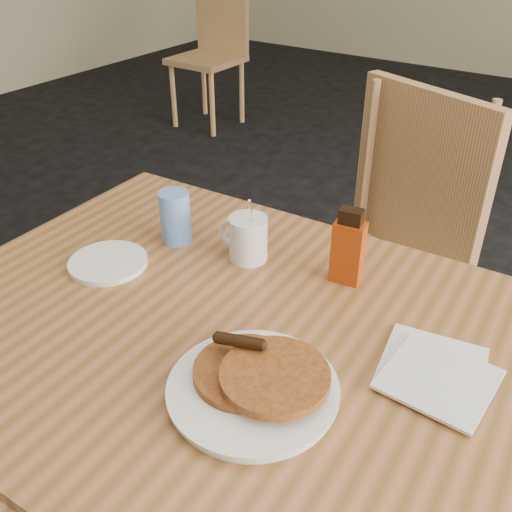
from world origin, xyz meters
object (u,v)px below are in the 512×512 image
(pancake_plate, at_px, (255,384))
(blue_tumbler, at_px, (175,217))
(main_table, at_px, (262,356))
(coffee_mug, at_px, (247,237))
(syrup_bottle, at_px, (348,249))
(chair_wall_extra, at_px, (214,41))
(chair_main_far, at_px, (398,238))

(pancake_plate, height_order, blue_tumbler, blue_tumbler)
(main_table, relative_size, blue_tumbler, 11.72)
(main_table, distance_m, blue_tumbler, 0.40)
(coffee_mug, relative_size, syrup_bottle, 0.96)
(coffee_mug, relative_size, blue_tumbler, 1.29)
(main_table, distance_m, chair_wall_extra, 3.37)
(chair_wall_extra, distance_m, blue_tumbler, 3.03)
(main_table, bearing_deg, chair_main_far, 91.90)
(syrup_bottle, height_order, blue_tumbler, syrup_bottle)
(coffee_mug, height_order, syrup_bottle, syrup_bottle)
(coffee_mug, xyz_separation_m, syrup_bottle, (0.21, 0.04, 0.02))
(pancake_plate, bearing_deg, blue_tumbler, 144.86)
(main_table, bearing_deg, syrup_bottle, 81.49)
(chair_main_far, relative_size, syrup_bottle, 6.17)
(main_table, xyz_separation_m, blue_tumbler, (-0.35, 0.18, 0.10))
(main_table, height_order, syrup_bottle, syrup_bottle)
(chair_main_far, xyz_separation_m, coffee_mug, (-0.15, -0.53, 0.21))
(chair_wall_extra, distance_m, syrup_bottle, 3.22)
(chair_wall_extra, height_order, blue_tumbler, chair_wall_extra)
(main_table, height_order, coffee_mug, coffee_mug)
(main_table, relative_size, syrup_bottle, 8.69)
(main_table, distance_m, coffee_mug, 0.28)
(pancake_plate, bearing_deg, chair_wall_extra, 128.90)
(main_table, height_order, blue_tumbler, blue_tumbler)
(chair_main_far, xyz_separation_m, pancake_plate, (0.09, -0.84, 0.18))
(chair_main_far, bearing_deg, pancake_plate, -63.13)
(chair_wall_extra, relative_size, syrup_bottle, 5.90)
(main_table, xyz_separation_m, coffee_mug, (-0.17, 0.21, 0.09))
(chair_main_far, height_order, chair_wall_extra, chair_main_far)
(chair_main_far, relative_size, blue_tumbler, 8.33)
(main_table, xyz_separation_m, pancake_plate, (0.06, -0.11, 0.06))
(chair_main_far, relative_size, chair_wall_extra, 1.05)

